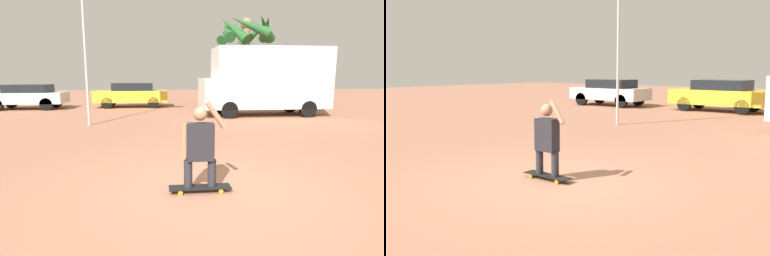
{
  "view_description": "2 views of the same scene",
  "coord_description": "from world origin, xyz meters",
  "views": [
    {
      "loc": [
        -0.96,
        -4.76,
        1.88
      ],
      "look_at": [
        -0.35,
        0.64,
        0.95
      ],
      "focal_mm": 28.0,
      "sensor_mm": 36.0,
      "label": 1
    },
    {
      "loc": [
        5.02,
        -5.77,
        2.06
      ],
      "look_at": [
        -0.37,
        0.88,
        0.86
      ],
      "focal_mm": 40.0,
      "sensor_mm": 36.0,
      "label": 2
    }
  ],
  "objects": [
    {
      "name": "parked_car_yellow",
      "position": [
        -2.61,
        14.49,
        0.81
      ],
      "size": [
        4.47,
        1.94,
        1.51
      ],
      "color": "black",
      "rests_on": "ground_plane"
    },
    {
      "name": "flagpole",
      "position": [
        -3.59,
        7.26,
        4.14
      ],
      "size": [
        1.12,
        0.12,
        7.2
      ],
      "color": "#B7B7BC",
      "rests_on": "ground_plane"
    },
    {
      "name": "parked_car_silver",
      "position": [
        -8.58,
        13.87,
        0.79
      ],
      "size": [
        4.27,
        1.93,
        1.45
      ],
      "color": "black",
      "rests_on": "ground_plane"
    },
    {
      "name": "ground_plane",
      "position": [
        0.0,
        0.0,
        0.0
      ],
      "size": [
        80.0,
        80.0,
        0.0
      ],
      "primitive_type": "plane",
      "color": "#A36B51"
    },
    {
      "name": "palm_tree_near_van",
      "position": [
        5.29,
        16.6,
        4.94
      ],
      "size": [
        4.43,
        4.32,
        6.18
      ],
      "color": "#8E704C",
      "rests_on": "ground_plane"
    },
    {
      "name": "camper_van",
      "position": [
        4.34,
        9.63,
        1.76
      ],
      "size": [
        6.11,
        2.29,
        3.27
      ],
      "color": "black",
      "rests_on": "ground_plane"
    },
    {
      "name": "skateboard",
      "position": [
        -0.3,
        -0.11,
        0.08
      ],
      "size": [
        1.02,
        0.25,
        0.09
      ],
      "color": "black",
      "rests_on": "ground_plane"
    },
    {
      "name": "person_skateboarder",
      "position": [
        -0.3,
        -0.11,
        0.82
      ],
      "size": [
        0.72,
        0.22,
        1.42
      ],
      "color": "#28282D",
      "rests_on": "skateboard"
    }
  ]
}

